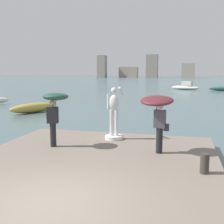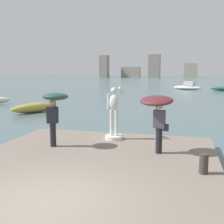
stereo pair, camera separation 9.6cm
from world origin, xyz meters
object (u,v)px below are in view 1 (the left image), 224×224
at_px(statue_white_figure, 114,119).
at_px(boat_near, 222,88).
at_px(onlooker_left, 55,105).
at_px(boat_far, 33,108).
at_px(boat_leftward, 185,87).
at_px(onlooker_right, 158,107).
at_px(mooring_bollard, 205,164).

height_order(statue_white_figure, boat_near, statue_white_figure).
bearing_deg(onlooker_left, boat_far, 123.54).
height_order(boat_far, boat_leftward, boat_leftward).
height_order(onlooker_left, onlooker_right, onlooker_left).
bearing_deg(statue_white_figure, mooring_bollard, -44.05).
xyz_separation_m(statue_white_figure, onlooker_right, (1.89, -1.54, 0.73)).
bearing_deg(boat_leftward, mooring_bollard, -89.76).
relative_size(onlooker_left, onlooker_right, 1.00).
distance_m(onlooker_left, onlooker_right, 3.71).
height_order(onlooker_right, boat_leftward, onlooker_right).
relative_size(boat_near, boat_far, 1.10).
xyz_separation_m(statue_white_figure, boat_leftward, (3.15, 39.93, -0.72)).
bearing_deg(mooring_bollard, statue_white_figure, 135.95).
xyz_separation_m(mooring_bollard, boat_near, (5.65, 41.85, -0.27)).
bearing_deg(boat_far, mooring_bollard, -44.57).
height_order(statue_white_figure, boat_leftward, statue_white_figure).
xyz_separation_m(onlooker_left, onlooker_right, (3.71, 0.11, 0.00)).
distance_m(boat_near, boat_far, 34.89).
xyz_separation_m(statue_white_figure, mooring_bollard, (3.33, -3.22, -0.57)).
bearing_deg(mooring_bollard, boat_leftward, 90.24).
bearing_deg(boat_leftward, onlooker_left, -96.81).
height_order(mooring_bollard, boat_leftward, boat_leftward).
height_order(boat_near, boat_far, boat_near).
distance_m(statue_white_figure, boat_far, 12.03).
relative_size(statue_white_figure, mooring_bollard, 3.93).
bearing_deg(statue_white_figure, onlooker_left, -137.79).
bearing_deg(onlooker_left, boat_leftward, 83.19).
xyz_separation_m(onlooker_left, boat_far, (-6.70, 10.10, -1.59)).
bearing_deg(mooring_bollard, boat_far, 135.43).
bearing_deg(statue_white_figure, onlooker_right, -39.22).
relative_size(onlooker_right, boat_far, 0.49).
bearing_deg(mooring_bollard, boat_near, 82.31).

